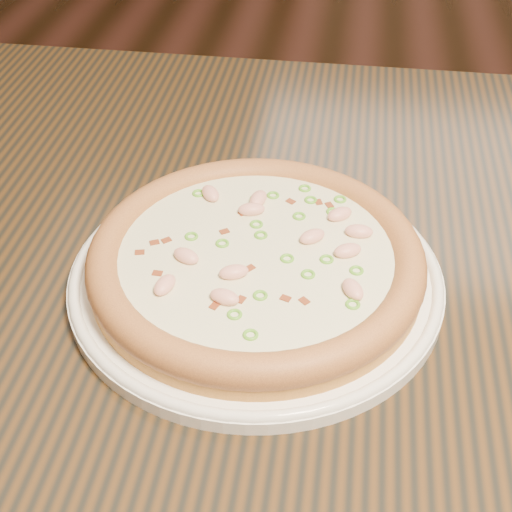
# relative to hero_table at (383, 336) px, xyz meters

# --- Properties ---
(ground) EXTENTS (9.00, 9.00, 0.00)m
(ground) POSITION_rel_hero_table_xyz_m (0.34, 0.93, -0.65)
(ground) COLOR black
(hero_table) EXTENTS (1.20, 0.80, 0.75)m
(hero_table) POSITION_rel_hero_table_xyz_m (0.00, 0.00, 0.00)
(hero_table) COLOR black
(hero_table) RESTS_ON ground
(plate) EXTENTS (0.32, 0.32, 0.02)m
(plate) POSITION_rel_hero_table_xyz_m (-0.12, -0.05, 0.11)
(plate) COLOR white
(plate) RESTS_ON hero_table
(pizza) EXTENTS (0.28, 0.28, 0.03)m
(pizza) POSITION_rel_hero_table_xyz_m (-0.12, -0.05, 0.13)
(pizza) COLOR #CC803B
(pizza) RESTS_ON plate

